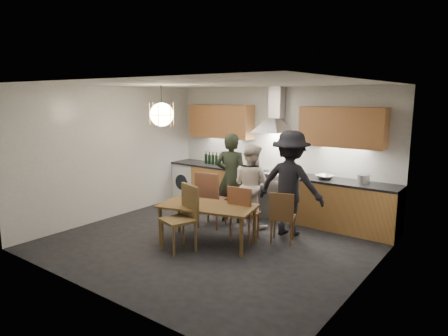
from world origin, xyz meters
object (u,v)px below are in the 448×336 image
Objects in this scene: person_mid at (251,185)px; wine_bottles at (216,159)px; mixing_bowl at (325,177)px; dining_table at (207,210)px; chair_front at (184,213)px; person_right at (290,183)px; person_left at (232,178)px; stock_pot at (363,179)px; chair_back_left at (210,196)px.

person_mid is 1.69m from wine_bottles.
wine_bottles reaches higher than mixing_bowl.
chair_front is (-0.13, -0.43, 0.02)m from dining_table.
person_right is at bearing 76.93° from chair_front.
person_left is 2.62× the size of wine_bottles.
mixing_bowl reaches higher than dining_table.
dining_table is at bearing 92.65° from person_left.
mixing_bowl is (1.30, 2.44, 0.34)m from chair_front.
person_mid is 2.36× the size of wine_bottles.
person_mid is at bearing -29.42° from wine_bottles.
stock_pot is (1.79, 0.85, 0.20)m from person_mid.
wine_bottles is at bearing -20.18° from person_mid.
chair_back_left is 2.75m from stock_pot.
person_left is 5.42× the size of mixing_bowl.
stock_pot is at bearing -145.46° from person_mid.
chair_back_left is 1.59× the size of wine_bottles.
chair_back_left is 0.57× the size of person_right.
dining_table is 0.99× the size of person_left.
person_mid is at bearing -154.71° from stock_pot.
chair_front is at bearing -128.39° from stock_pot.
stock_pot reaches higher than dining_table.
person_right is (0.81, -0.01, 0.14)m from person_mid.
person_mid reaches higher than wine_bottles.
dining_table is 8.13× the size of stock_pot.
stock_pot is at bearing -173.91° from person_left.
wine_bottles is at bearing -54.34° from person_left.
person_right reaches higher than dining_table.
chair_back_left is at bearing 17.56° from person_right.
person_left is at bearing -4.31° from person_right.
chair_back_left is 1.16m from chair_front.
person_mid is at bearing -145.69° from chair_back_left.
dining_table is at bearing -55.76° from wine_bottles.
mixing_bowl is (1.55, 0.79, 0.08)m from person_left.
chair_back_left reaches higher than dining_table.
stock_pot is (0.69, 0.06, 0.03)m from mixing_bowl.
person_left is 2.40m from stock_pot.
dining_table is 1.30m from person_left.
stock_pot is (1.98, 2.50, 0.37)m from chair_front.
chair_front reaches higher than dining_table.
chair_front is 1.69m from person_left.
person_right reaches higher than person_mid.
person_mid is 1.36m from mixing_bowl.
chair_front is at bearing 83.95° from person_left.
person_mid is 4.88× the size of mixing_bowl.
stock_pot is at bearing 69.82° from chair_front.
chair_back_left reaches higher than chair_front.
chair_front is 2.78m from mixing_bowl.
person_left is at bearing -39.48° from wine_bottles.
person_left reaches higher than chair_back_left.
chair_front is 1.59× the size of wine_bottles.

